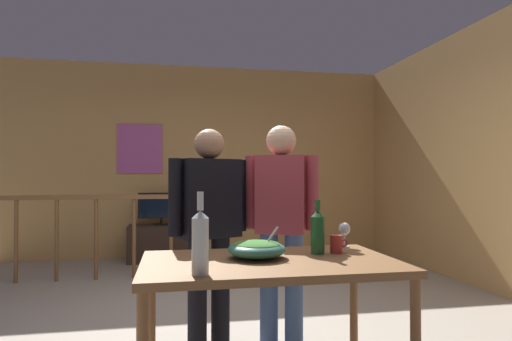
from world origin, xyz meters
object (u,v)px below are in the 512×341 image
at_px(wine_glass, 344,230).
at_px(person_standing_left, 209,219).
at_px(flat_screen_tv, 161,206).
at_px(salad_bowl, 257,248).
at_px(wine_bottle_clear, 200,241).
at_px(tv_console, 161,243).
at_px(serving_table, 270,274).
at_px(person_standing_right, 281,216).
at_px(mug_red, 336,244).
at_px(wine_bottle_green, 318,231).
at_px(stair_railing, 133,225).
at_px(framed_picture, 140,149).

height_order(wine_glass, person_standing_left, person_standing_left).
height_order(flat_screen_tv, salad_bowl, flat_screen_tv).
xyz_separation_m(wine_glass, wine_bottle_clear, (-0.93, -0.60, 0.05)).
relative_size(tv_console, person_standing_left, 0.60).
bearing_deg(flat_screen_tv, salad_bowl, -81.01).
height_order(salad_bowl, person_standing_left, person_standing_left).
distance_m(serving_table, person_standing_right, 0.85).
relative_size(mug_red, person_standing_right, 0.07).
bearing_deg(person_standing_right, mug_red, 127.56).
distance_m(wine_bottle_green, person_standing_left, 0.86).
height_order(wine_glass, person_standing_right, person_standing_right).
distance_m(stair_railing, flat_screen_tv, 1.00).
height_order(framed_picture, wine_bottle_green, framed_picture).
xyz_separation_m(stair_railing, wine_bottle_clear, (0.59, -3.29, 0.28)).
bearing_deg(serving_table, stair_railing, 107.90).
xyz_separation_m(serving_table, wine_bottle_clear, (-0.38, -0.29, 0.22)).
distance_m(flat_screen_tv, mug_red, 3.97).
distance_m(serving_table, wine_glass, 0.66).
relative_size(framed_picture, wine_glass, 4.66).
height_order(tv_console, wine_glass, wine_glass).
height_order(tv_console, mug_red, mug_red).
relative_size(salad_bowl, person_standing_left, 0.21).
bearing_deg(person_standing_left, wine_glass, 126.70).
bearing_deg(flat_screen_tv, wine_bottle_green, -75.67).
bearing_deg(salad_bowl, wine_glass, 23.00).
bearing_deg(serving_table, tv_console, 99.60).
bearing_deg(stair_railing, wine_bottle_green, -66.17).
relative_size(stair_railing, wine_bottle_clear, 7.09).
height_order(flat_screen_tv, person_standing_right, person_standing_right).
xyz_separation_m(wine_bottle_clear, person_standing_left, (0.12, 1.06, -0.01)).
height_order(serving_table, wine_bottle_clear, wine_bottle_clear).
height_order(stair_railing, salad_bowl, stair_railing).
relative_size(framed_picture, salad_bowl, 2.26).
relative_size(wine_glass, wine_bottle_clear, 0.41).
bearing_deg(wine_bottle_green, stair_railing, 113.83).
distance_m(stair_railing, person_standing_left, 2.35).
bearing_deg(person_standing_left, mug_red, 112.69).
distance_m(framed_picture, salad_bowl, 4.38).
bearing_deg(framed_picture, person_standing_left, -78.18).
xyz_separation_m(flat_screen_tv, wine_bottle_green, (0.98, -3.82, 0.10)).
distance_m(flat_screen_tv, wine_bottle_green, 3.95).
bearing_deg(person_standing_right, wine_glass, 145.62).
xyz_separation_m(serving_table, person_standing_right, (0.26, 0.78, 0.23)).
distance_m(salad_bowl, person_standing_right, 0.79).
height_order(wine_bottle_clear, wine_bottle_green, wine_bottle_clear).
relative_size(framed_picture, person_standing_left, 0.47).
xyz_separation_m(tv_console, person_standing_right, (0.93, -3.20, 0.64)).
relative_size(tv_console, wine_glass, 5.92).
distance_m(wine_glass, wine_bottle_clear, 1.11).
bearing_deg(wine_glass, serving_table, -150.01).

